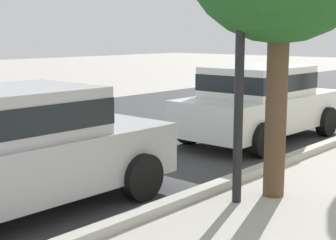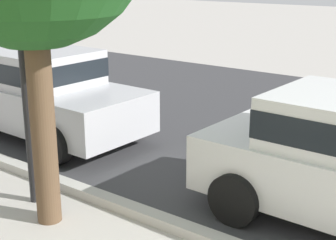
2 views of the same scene
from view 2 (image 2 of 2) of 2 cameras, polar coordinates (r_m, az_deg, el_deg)
name	(u,v)px [view 2 (image 2 of 2)]	position (r m, az deg, el deg)	size (l,w,h in m)	color
parked_car_silver	(40,90)	(9.35, -14.37, 3.37)	(4.13, 1.98, 1.56)	#B7B7BC
lamp_post	(19,2)	(6.28, -16.57, 12.71)	(0.32, 0.32, 3.90)	black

